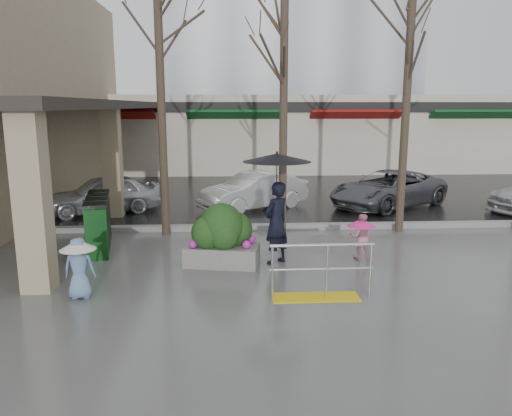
{
  "coord_description": "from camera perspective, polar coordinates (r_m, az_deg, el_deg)",
  "views": [
    {
      "loc": [
        -0.27,
        -9.77,
        3.46
      ],
      "look_at": [
        0.31,
        0.73,
        1.3
      ],
      "focal_mm": 35.0,
      "sensor_mm": 36.0,
      "label": 1
    }
  ],
  "objects": [
    {
      "name": "ground",
      "position": [
        10.37,
        -1.51,
        -7.9
      ],
      "size": [
        120.0,
        120.0,
        0.0
      ],
      "primitive_type": "plane",
      "color": "#51514F",
      "rests_on": "ground"
    },
    {
      "name": "street_asphalt",
      "position": [
        31.96,
        -2.69,
        5.37
      ],
      "size": [
        120.0,
        36.0,
        0.01
      ],
      "primitive_type": "cube",
      "color": "black",
      "rests_on": "ground"
    },
    {
      "name": "curb",
      "position": [
        14.18,
        -1.99,
        -2.22
      ],
      "size": [
        120.0,
        0.3,
        0.15
      ],
      "primitive_type": "cube",
      "color": "gray",
      "rests_on": "ground"
    },
    {
      "name": "canopy_slab",
      "position": [
        18.34,
        -17.85,
        11.57
      ],
      "size": [
        2.8,
        18.0,
        0.25
      ],
      "primitive_type": "cube",
      "color": "#2D2823",
      "rests_on": "pillar_front"
    },
    {
      "name": "pillar_front",
      "position": [
        10.1,
        -24.18,
        0.83
      ],
      "size": [
        0.55,
        0.55,
        3.5
      ],
      "primitive_type": "cube",
      "color": "tan",
      "rests_on": "ground"
    },
    {
      "name": "pillar_back",
      "position": [
        16.27,
        -16.11,
        5.11
      ],
      "size": [
        0.55,
        0.55,
        3.5
      ],
      "primitive_type": "cube",
      "color": "tan",
      "rests_on": "ground"
    },
    {
      "name": "storefront_row",
      "position": [
        27.87,
        1.52,
        8.61
      ],
      "size": [
        34.0,
        6.74,
        4.0
      ],
      "color": "beige",
      "rests_on": "ground"
    },
    {
      "name": "handrail",
      "position": [
        9.25,
        7.24,
        -7.96
      ],
      "size": [
        1.9,
        0.5,
        1.03
      ],
      "color": "yellow",
      "rests_on": "ground"
    },
    {
      "name": "tree_west",
      "position": [
        13.58,
        -11.03,
        18.26
      ],
      "size": [
        3.2,
        3.2,
        6.8
      ],
      "color": "#382B21",
      "rests_on": "ground"
    },
    {
      "name": "tree_midwest",
      "position": [
        13.57,
        3.25,
        19.09
      ],
      "size": [
        3.2,
        3.2,
        7.0
      ],
      "color": "#382B21",
      "rests_on": "ground"
    },
    {
      "name": "tree_mideast",
      "position": [
        14.27,
        17.12,
        16.74
      ],
      "size": [
        3.2,
        3.2,
        6.5
      ],
      "color": "#382B21",
      "rests_on": "ground"
    },
    {
      "name": "woman",
      "position": [
        10.9,
        2.37,
        1.45
      ],
      "size": [
        1.51,
        1.51,
        2.5
      ],
      "rotation": [
        0.0,
        0.0,
        3.86
      ],
      "color": "black",
      "rests_on": "ground"
    },
    {
      "name": "child_pink",
      "position": [
        11.63,
        11.91,
        -2.81
      ],
      "size": [
        0.65,
        0.65,
        1.06
      ],
      "rotation": [
        0.0,
        0.0,
        2.93
      ],
      "color": "pink",
      "rests_on": "ground"
    },
    {
      "name": "child_blue",
      "position": [
        9.63,
        -19.59,
        -5.86
      ],
      "size": [
        0.65,
        0.65,
        1.14
      ],
      "rotation": [
        0.0,
        0.0,
        3.15
      ],
      "color": "#6689B5",
      "rests_on": "ground"
    },
    {
      "name": "planter",
      "position": [
        10.98,
        -3.89,
        -3.17
      ],
      "size": [
        1.72,
        1.08,
        1.39
      ],
      "rotation": [
        0.0,
        0.0,
        -0.19
      ],
      "color": "slate",
      "rests_on": "ground"
    },
    {
      "name": "news_boxes",
      "position": [
        12.87,
        -17.55,
        -1.58
      ],
      "size": [
        0.96,
        2.37,
        1.29
      ],
      "rotation": [
        0.0,
        0.0,
        0.19
      ],
      "color": "#0D3C13",
      "rests_on": "ground"
    },
    {
      "name": "car_a",
      "position": [
        17.04,
        -17.12,
        1.52
      ],
      "size": [
        3.99,
        2.77,
        1.26
      ],
      "primitive_type": "imported",
      "rotation": [
        0.0,
        0.0,
        -1.18
      ],
      "color": "#ACADB1",
      "rests_on": "ground"
    },
    {
      "name": "car_b",
      "position": [
        16.95,
        -0.23,
        1.98
      ],
      "size": [
        3.92,
        3.23,
        1.26
      ],
      "primitive_type": "imported",
      "rotation": [
        0.0,
        0.0,
        -0.98
      ],
      "color": "white",
      "rests_on": "ground"
    },
    {
      "name": "car_c",
      "position": [
        17.92,
        14.85,
        2.12
      ],
      "size": [
        4.92,
        4.29,
        1.26
      ],
      "primitive_type": "imported",
      "rotation": [
        0.0,
        0.0,
        -0.97
      ],
      "color": "#56585E",
      "rests_on": "ground"
    }
  ]
}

